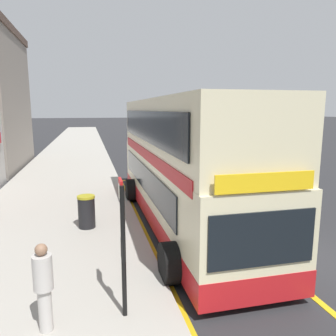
{
  "coord_description": "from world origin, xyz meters",
  "views": [
    {
      "loc": [
        -5.61,
        -7.05,
        4.05
      ],
      "look_at": [
        -2.76,
        4.73,
        1.88
      ],
      "focal_mm": 35.1,
      "sensor_mm": 36.0,
      "label": 1
    }
  ],
  "objects_px": {
    "bus_stop_sign": "(123,237)",
    "pedestrian_further_back": "(44,284)",
    "litter_bin": "(87,212)",
    "double_decker_bus": "(181,166)",
    "parked_car_white_behind": "(153,134)"
  },
  "relations": [
    {
      "from": "bus_stop_sign",
      "to": "pedestrian_further_back",
      "type": "distance_m",
      "value": 1.58
    },
    {
      "from": "bus_stop_sign",
      "to": "parked_car_white_behind",
      "type": "relative_size",
      "value": 0.63
    },
    {
      "from": "double_decker_bus",
      "to": "parked_car_white_behind",
      "type": "distance_m",
      "value": 33.77
    },
    {
      "from": "double_decker_bus",
      "to": "bus_stop_sign",
      "type": "relative_size",
      "value": 4.36
    },
    {
      "from": "litter_bin",
      "to": "double_decker_bus",
      "type": "bearing_deg",
      "value": 3.24
    },
    {
      "from": "double_decker_bus",
      "to": "bus_stop_sign",
      "type": "distance_m",
      "value": 5.84
    },
    {
      "from": "double_decker_bus",
      "to": "pedestrian_further_back",
      "type": "relative_size",
      "value": 6.98
    },
    {
      "from": "parked_car_white_behind",
      "to": "litter_bin",
      "type": "distance_m",
      "value": 34.62
    },
    {
      "from": "double_decker_bus",
      "to": "litter_bin",
      "type": "xyz_separation_m",
      "value": [
        -3.33,
        -0.19,
        -1.37
      ]
    },
    {
      "from": "pedestrian_further_back",
      "to": "litter_bin",
      "type": "relative_size",
      "value": 1.5
    },
    {
      "from": "double_decker_bus",
      "to": "pedestrian_further_back",
      "type": "bearing_deg",
      "value": -126.78
    },
    {
      "from": "bus_stop_sign",
      "to": "litter_bin",
      "type": "xyz_separation_m",
      "value": [
        -0.71,
        5.02,
        -1.0
      ]
    },
    {
      "from": "parked_car_white_behind",
      "to": "pedestrian_further_back",
      "type": "bearing_deg",
      "value": -105.19
    },
    {
      "from": "pedestrian_further_back",
      "to": "litter_bin",
      "type": "distance_m",
      "value": 5.26
    },
    {
      "from": "litter_bin",
      "to": "pedestrian_further_back",
      "type": "bearing_deg",
      "value": -97.72
    }
  ]
}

